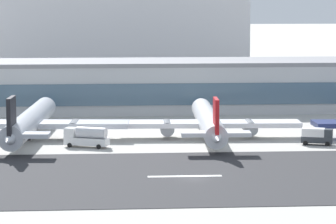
% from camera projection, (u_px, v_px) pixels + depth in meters
% --- Properties ---
extents(ground_plane, '(1400.00, 1400.00, 0.00)m').
position_uv_depth(ground_plane, '(194.00, 179.00, 147.58)').
color(ground_plane, '#B2AFA8').
extents(runway_strip, '(800.00, 43.91, 0.08)m').
position_uv_depth(runway_strip, '(193.00, 176.00, 149.50)').
color(runway_strip, '#2D2D30').
rests_on(runway_strip, ground_plane).
extents(runway_centreline_dash_4, '(12.00, 1.20, 0.01)m').
position_uv_depth(runway_centreline_dash_4, '(185.00, 176.00, 149.40)').
color(runway_centreline_dash_4, white).
rests_on(runway_centreline_dash_4, runway_strip).
extents(terminal_building, '(205.40, 21.80, 12.56)m').
position_uv_depth(terminal_building, '(189.00, 85.00, 232.48)').
color(terminal_building, '#B7BABC').
rests_on(terminal_building, ground_plane).
extents(distant_hotel_block, '(97.14, 36.01, 44.75)m').
position_uv_depth(distant_hotel_block, '(110.00, 12.00, 336.77)').
color(distant_hotel_block, '#BCBCC1').
rests_on(distant_hotel_block, ground_plane).
extents(airliner_black_tail_gate_0, '(40.47, 52.17, 10.89)m').
position_uv_depth(airliner_black_tail_gate_0, '(29.00, 123.00, 185.71)').
color(airliner_black_tail_gate_0, silver).
rests_on(airliner_black_tail_gate_0, ground_plane).
extents(airliner_red_tail_gate_1, '(37.64, 49.53, 10.33)m').
position_uv_depth(airliner_red_tail_gate_1, '(209.00, 123.00, 187.39)').
color(airliner_red_tail_gate_1, white).
rests_on(airliner_red_tail_gate_1, ground_plane).
extents(service_fuel_truck_1, '(8.86, 5.52, 3.95)m').
position_uv_depth(service_fuel_truck_1, '(86.00, 137.00, 177.36)').
color(service_fuel_truck_1, white).
rests_on(service_fuel_truck_1, ground_plane).
extents(service_box_truck_2, '(6.45, 4.11, 3.25)m').
position_uv_depth(service_box_truck_2, '(317.00, 136.00, 180.17)').
color(service_box_truck_2, '#2D3338').
rests_on(service_box_truck_2, ground_plane).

